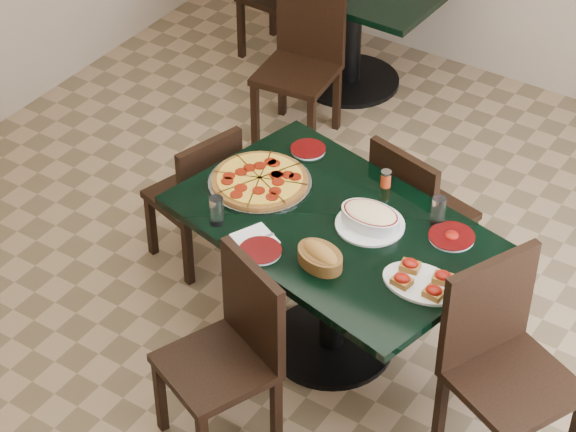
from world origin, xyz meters
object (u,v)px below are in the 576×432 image
Objects in this scene: main_table at (334,255)px; chair_left at (200,193)px; chair_near at (232,346)px; back_chair_near at (303,56)px; chair_right at (501,356)px; bruschetta_platter at (422,280)px; lasagna_casserole at (370,217)px; back_table at (352,9)px; bread_basket at (320,256)px; pepperoni_pizza at (260,180)px; chair_far at (414,211)px.

main_table is 0.90m from chair_left.
chair_near is 2.38m from back_chair_near.
chair_right reaches higher than bruschetta_platter.
chair_near reaches higher than bruschetta_platter.
chair_left is 2.63× the size of lasagna_casserole.
main_table is 1.71× the size of back_chair_near.
back_table is 1.31× the size of back_chair_near.
bread_basket reaches higher than back_table.
chair_right is at bearing -15.83° from lasagna_casserole.
chair_left is at bearing -178.17° from main_table.
lasagna_casserole is 0.90× the size of bruschetta_platter.
pepperoni_pizza is at bearing 105.80° from chair_right.
bruschetta_platter is at bearing -52.57° from back_table.
chair_right is 1.07× the size of back_chair_near.
main_table is 1.94× the size of chair_left.
back_table is 2.80m from bruschetta_platter.
lasagna_casserole is (0.57, 0.01, 0.03)m from pepperoni_pizza.
chair_near is 2.66× the size of bruschetta_platter.
lasagna_casserole is at bearing 98.22° from bread_basket.
bread_basket is (-0.05, -0.33, -0.01)m from lasagna_casserole.
back_chair_near is at bearing 115.47° from pepperoni_pizza.
chair_left reaches higher than pepperoni_pizza.
chair_far reaches higher than pepperoni_pizza.
chair_right reaches higher than chair_left.
lasagna_casserole is (-0.75, 0.21, 0.25)m from chair_right.
bruschetta_platter is (0.42, 0.11, -0.02)m from bread_basket.
lasagna_casserole is 0.43m from bruschetta_platter.
back_table is 1.32× the size of chair_near.
bruschetta_platter is (0.50, -0.15, 0.21)m from main_table.
chair_right reaches higher than back_chair_near.
main_table is 3.27× the size of pepperoni_pizza.
bruschetta_platter is at bearing -3.86° from main_table.
chair_far is at bearing 44.06° from pepperoni_pizza.
bread_basket is at bearing -31.59° from pepperoni_pizza.
back_table is at bearing 109.24° from pepperoni_pizza.
back_table is 1.49× the size of chair_left.
bruschetta_platter is (0.59, 0.52, 0.27)m from chair_near.
chair_far is 0.60m from lasagna_casserole.
back_chair_near reaches higher than chair_far.
bread_basket is at bearing -61.28° from back_table.
back_chair_near is 2.68× the size of bruschetta_platter.
back_chair_near is at bearing 138.02° from chair_near.
lasagna_casserole is at bearing 148.89° from bruschetta_platter.
main_table is 0.67m from chair_near.
pepperoni_pizza is 0.96m from bruschetta_platter.
pepperoni_pizza is (0.68, -1.42, 0.26)m from back_chair_near.
chair_far is 0.88× the size of chair_right.
chair_left is at bearing 174.67° from lasagna_casserole.
lasagna_casserole is 0.34m from bread_basket.
bread_basket reaches higher than lasagna_casserole.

